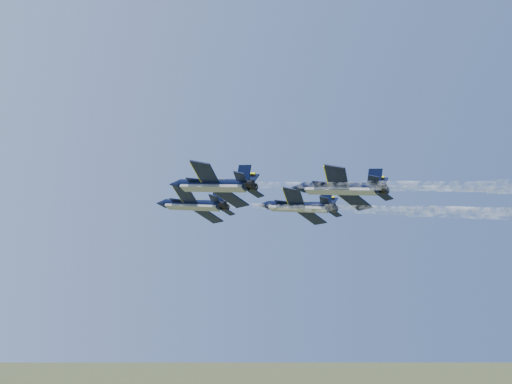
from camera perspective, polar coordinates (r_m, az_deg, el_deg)
jet_lead at (r=103.70m, az=-5.75°, el=-1.13°), size 10.60×15.46×5.13m
jet_left at (r=87.27m, az=-3.95°, el=0.62°), size 10.60×15.46×5.13m
jet_right at (r=105.10m, az=3.67°, el=-1.28°), size 10.60×15.46×5.13m
jet_slot at (r=90.04m, az=7.39°, el=0.34°), size 10.60×15.46×5.13m
smoke_trail_lead at (r=86.11m, az=12.63°, el=1.02°), size 14.62×44.63×1.95m
smoke_trail_left at (r=71.90m, az=18.86°, el=3.60°), size 14.62×44.63×1.95m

